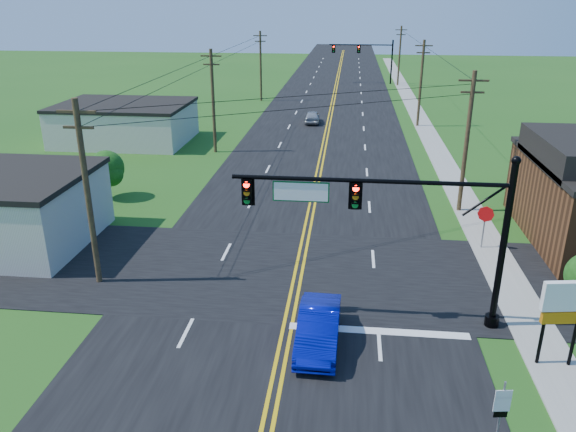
# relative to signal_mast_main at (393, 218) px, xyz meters

# --- Properties ---
(road_main) EXTENTS (16.00, 220.00, 0.04)m
(road_main) POSITION_rel_signal_mast_main_xyz_m (-4.34, 42.00, -4.73)
(road_main) COLOR black
(road_main) RESTS_ON ground
(road_cross) EXTENTS (70.00, 10.00, 0.04)m
(road_cross) POSITION_rel_signal_mast_main_xyz_m (-4.34, 4.00, -4.73)
(road_cross) COLOR black
(road_cross) RESTS_ON ground
(sidewalk) EXTENTS (2.00, 160.00, 0.08)m
(sidewalk) POSITION_rel_signal_mast_main_xyz_m (6.16, 32.00, -4.71)
(sidewalk) COLOR gray
(sidewalk) RESTS_ON ground
(signal_mast_main) EXTENTS (11.30, 0.60, 7.48)m
(signal_mast_main) POSITION_rel_signal_mast_main_xyz_m (0.00, 0.00, 0.00)
(signal_mast_main) COLOR black
(signal_mast_main) RESTS_ON ground
(signal_mast_far) EXTENTS (10.98, 0.60, 7.48)m
(signal_mast_far) POSITION_rel_signal_mast_main_xyz_m (0.10, 72.00, -0.20)
(signal_mast_far) COLOR black
(signal_mast_far) RESTS_ON ground
(cream_bldg_far) EXTENTS (12.20, 9.20, 3.70)m
(cream_bldg_far) POSITION_rel_signal_mast_main_xyz_m (-23.34, 30.00, -2.89)
(cream_bldg_far) COLOR beige
(cream_bldg_far) RESTS_ON ground
(utility_pole_left_a) EXTENTS (1.80, 0.28, 9.00)m
(utility_pole_left_a) POSITION_rel_signal_mast_main_xyz_m (-13.84, 2.00, -0.03)
(utility_pole_left_a) COLOR #312216
(utility_pole_left_a) RESTS_ON ground
(utility_pole_left_b) EXTENTS (1.80, 0.28, 9.00)m
(utility_pole_left_b) POSITION_rel_signal_mast_main_xyz_m (-13.84, 27.00, -0.03)
(utility_pole_left_b) COLOR #312216
(utility_pole_left_b) RESTS_ON ground
(utility_pole_left_c) EXTENTS (1.80, 0.28, 9.00)m
(utility_pole_left_c) POSITION_rel_signal_mast_main_xyz_m (-13.84, 54.00, -0.03)
(utility_pole_left_c) COLOR #312216
(utility_pole_left_c) RESTS_ON ground
(utility_pole_right_a) EXTENTS (1.80, 0.28, 9.00)m
(utility_pole_right_a) POSITION_rel_signal_mast_main_xyz_m (5.46, 14.00, -0.03)
(utility_pole_right_a) COLOR #312216
(utility_pole_right_a) RESTS_ON ground
(utility_pole_right_b) EXTENTS (1.80, 0.28, 9.00)m
(utility_pole_right_b) POSITION_rel_signal_mast_main_xyz_m (5.46, 40.00, -0.03)
(utility_pole_right_b) COLOR #312216
(utility_pole_right_b) RESTS_ON ground
(utility_pole_right_c) EXTENTS (1.80, 0.28, 9.00)m
(utility_pole_right_c) POSITION_rel_signal_mast_main_xyz_m (5.46, 70.00, -0.03)
(utility_pole_right_c) COLOR #312216
(utility_pole_right_c) RESTS_ON ground
(tree_right_back) EXTENTS (3.00, 3.00, 4.10)m
(tree_right_back) POSITION_rel_signal_mast_main_xyz_m (11.66, 18.00, -2.15)
(tree_right_back) COLOR #312216
(tree_right_back) RESTS_ON ground
(tree_left) EXTENTS (2.40, 2.40, 3.37)m
(tree_left) POSITION_rel_signal_mast_main_xyz_m (-18.34, 14.00, -2.59)
(tree_left) COLOR #312216
(tree_left) RESTS_ON ground
(blue_car) EXTENTS (1.69, 4.65, 1.52)m
(blue_car) POSITION_rel_signal_mast_main_xyz_m (-2.80, -2.22, -3.99)
(blue_car) COLOR #060D96
(blue_car) RESTS_ON ground
(distant_car) EXTENTS (1.76, 4.05, 1.36)m
(distant_car) POSITION_rel_signal_mast_main_xyz_m (-5.99, 40.36, -4.07)
(distant_car) COLOR #9FA0A3
(distant_car) RESTS_ON ground
(route_sign) EXTENTS (0.53, 0.12, 2.13)m
(route_sign) POSITION_rel_signal_mast_main_xyz_m (3.16, -6.69, -3.51)
(route_sign) COLOR slate
(route_sign) RESTS_ON ground
(stop_sign) EXTENTS (0.85, 0.35, 2.52)m
(stop_sign) POSITION_rel_signal_mast_main_xyz_m (5.70, 8.07, -2.94)
(stop_sign) COLOR slate
(stop_sign) RESTS_ON ground
(pylon_sign) EXTENTS (1.76, 0.51, 3.57)m
(pylon_sign) POSITION_rel_signal_mast_main_xyz_m (6.16, -2.57, -2.14)
(pylon_sign) COLOR black
(pylon_sign) RESTS_ON ground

